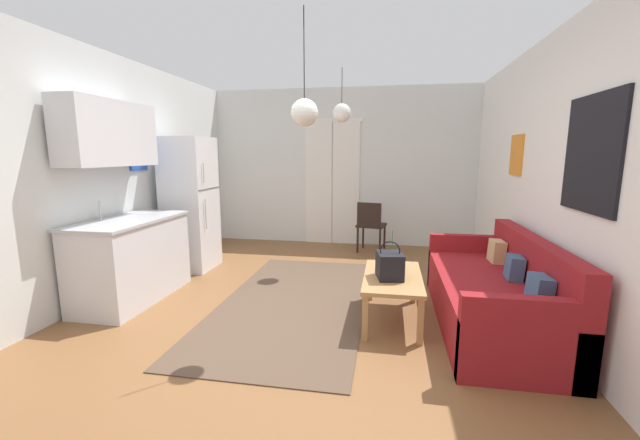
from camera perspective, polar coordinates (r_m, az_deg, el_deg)
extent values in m
cube|color=brown|center=(3.57, -4.21, -17.06)|extent=(5.06, 7.65, 0.10)
cube|color=silver|center=(6.71, 3.27, 7.80)|extent=(4.66, 0.10, 2.66)
cube|color=white|center=(6.72, -0.19, 5.41)|extent=(0.46, 0.02, 2.09)
cube|color=white|center=(6.65, 3.88, 5.34)|extent=(0.46, 0.02, 2.09)
cube|color=white|center=(6.68, 1.88, 14.61)|extent=(1.02, 0.03, 0.06)
cube|color=white|center=(3.42, 35.75, 4.07)|extent=(0.10, 7.25, 2.66)
cube|color=black|center=(3.37, 35.32, 8.02)|extent=(0.02, 0.77, 0.84)
cube|color=orange|center=(4.92, 27.15, 8.58)|extent=(0.02, 0.38, 0.45)
cube|color=silver|center=(4.37, -35.02, 4.99)|extent=(0.10, 7.25, 2.66)
cube|color=blue|center=(5.24, -25.44, 8.85)|extent=(0.02, 0.32, 0.40)
cube|color=brown|center=(4.21, -3.79, -11.93)|extent=(1.49, 3.03, 0.01)
cube|color=maroon|center=(3.92, 23.64, -11.02)|extent=(0.87, 2.09, 0.44)
cube|color=maroon|center=(3.96, 28.93, -8.27)|extent=(0.15, 2.09, 0.83)
cube|color=maroon|center=(3.01, 28.25, -15.80)|extent=(0.87, 0.11, 0.64)
cube|color=maroon|center=(4.82, 21.02, -5.81)|extent=(0.87, 0.11, 0.64)
cube|color=#3D5B7F|center=(3.35, 29.80, -9.05)|extent=(0.15, 0.23, 0.23)
cube|color=#3D5B7F|center=(3.90, 26.90, -6.34)|extent=(0.15, 0.22, 0.22)
cube|color=tan|center=(4.43, 24.75, -4.24)|extent=(0.14, 0.23, 0.24)
cube|color=#B27F4C|center=(3.71, 10.75, -8.32)|extent=(0.53, 1.01, 0.04)
cube|color=#B27F4C|center=(3.35, 6.70, -14.20)|extent=(0.05, 0.05, 0.40)
cube|color=#B27F4C|center=(3.36, 14.69, -14.40)|extent=(0.05, 0.05, 0.40)
cube|color=#B27F4C|center=(4.22, 7.49, -9.07)|extent=(0.05, 0.05, 0.40)
cube|color=#B27F4C|center=(4.23, 13.71, -9.24)|extent=(0.05, 0.05, 0.40)
cylinder|color=#2D2D33|center=(3.79, 10.60, -6.17)|extent=(0.11, 0.11, 0.19)
cylinder|color=#477F42|center=(3.74, 10.69, -3.18)|extent=(0.01, 0.01, 0.22)
cube|color=black|center=(3.59, 10.29, -6.66)|extent=(0.27, 0.32, 0.24)
torus|color=black|center=(3.56, 10.36, -4.52)|extent=(0.18, 0.01, 0.18)
cube|color=white|center=(5.49, -18.71, 2.26)|extent=(0.57, 0.62, 1.78)
cube|color=#4C4C51|center=(5.33, -16.10, 4.53)|extent=(0.01, 0.60, 0.01)
cylinder|color=#B7BABF|center=(5.16, -16.89, 6.71)|extent=(0.02, 0.02, 0.25)
cylinder|color=#B7BABF|center=(5.21, -16.60, 0.85)|extent=(0.02, 0.02, 0.39)
cube|color=silver|center=(4.61, -26.11, -5.46)|extent=(0.61, 1.29, 0.85)
cube|color=#B7BABF|center=(4.52, -26.52, -0.04)|extent=(0.64, 1.32, 0.03)
cube|color=#999BA0|center=(4.45, -27.26, -0.84)|extent=(0.36, 0.40, 0.10)
cylinder|color=#B7BABF|center=(4.58, -29.86, 1.25)|extent=(0.02, 0.02, 0.20)
cube|color=silver|center=(4.56, -28.88, 11.15)|extent=(0.32, 1.16, 0.66)
cylinder|color=black|center=(6.38, 9.54, -2.55)|extent=(0.03, 0.03, 0.42)
cylinder|color=black|center=(6.46, 6.41, -2.33)|extent=(0.03, 0.03, 0.42)
cylinder|color=black|center=(6.05, 8.89, -3.20)|extent=(0.03, 0.03, 0.42)
cylinder|color=black|center=(6.14, 5.60, -2.95)|extent=(0.03, 0.03, 0.42)
cube|color=black|center=(6.21, 7.65, -0.76)|extent=(0.49, 0.47, 0.04)
cube|color=black|center=(6.00, 7.29, 0.79)|extent=(0.38, 0.10, 0.37)
cylinder|color=black|center=(3.19, -2.39, 23.57)|extent=(0.01, 0.01, 0.67)
sphere|color=white|center=(3.12, -2.33, 15.63)|extent=(0.21, 0.21, 0.21)
cylinder|color=black|center=(5.26, 3.28, 19.33)|extent=(0.01, 0.01, 0.45)
sphere|color=white|center=(5.21, 3.24, 15.60)|extent=(0.24, 0.24, 0.24)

